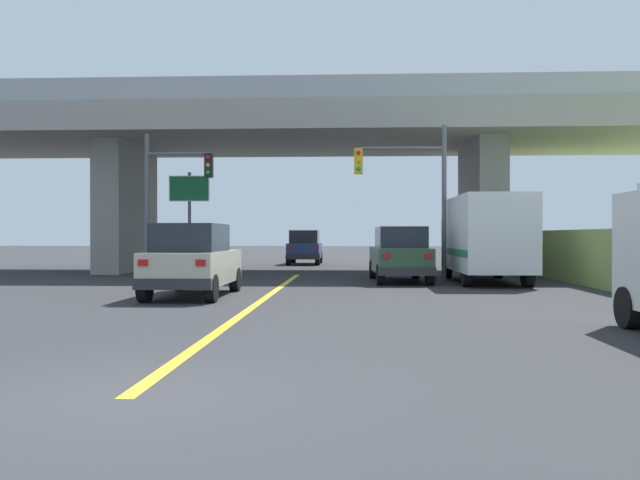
% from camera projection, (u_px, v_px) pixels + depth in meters
% --- Properties ---
extents(ground, '(160.00, 160.00, 0.00)m').
position_uv_depth(ground, '(302.00, 272.00, 30.92)').
color(ground, '#2B2B2D').
extents(overpass_bridge, '(35.18, 9.46, 8.11)m').
position_uv_depth(overpass_bridge, '(302.00, 144.00, 30.88)').
color(overpass_bridge, gray).
rests_on(overpass_bridge, ground).
extents(lane_divider_stripe, '(0.20, 21.75, 0.01)m').
position_uv_depth(lane_divider_stripe, '(264.00, 299.00, 17.64)').
color(lane_divider_stripe, yellow).
rests_on(lane_divider_stripe, ground).
extents(suv_lead, '(1.96, 4.57, 2.02)m').
position_uv_depth(suv_lead, '(193.00, 260.00, 18.24)').
color(suv_lead, '#B7B29E').
rests_on(suv_lead, ground).
extents(suv_crossing, '(2.12, 4.87, 2.02)m').
position_uv_depth(suv_crossing, '(400.00, 254.00, 24.16)').
color(suv_crossing, '#2D4C33').
rests_on(suv_crossing, ground).
extents(box_truck, '(2.33, 6.58, 3.08)m').
position_uv_depth(box_truck, '(486.00, 238.00, 23.61)').
color(box_truck, silver).
rests_on(box_truck, ground).
extents(sedan_oncoming, '(1.93, 4.34, 2.02)m').
position_uv_depth(sedan_oncoming, '(305.00, 247.00, 39.20)').
color(sedan_oncoming, navy).
rests_on(sedan_oncoming, ground).
extents(traffic_signal_nearside, '(3.47, 0.36, 5.87)m').
position_uv_depth(traffic_signal_nearside, '(414.00, 183.00, 24.76)').
color(traffic_signal_nearside, '#56595E').
rests_on(traffic_signal_nearside, ground).
extents(traffic_signal_farside, '(2.74, 0.36, 5.76)m').
position_uv_depth(traffic_signal_farside, '(169.00, 188.00, 26.20)').
color(traffic_signal_farside, '#56595E').
rests_on(traffic_signal_farside, ground).
extents(highway_sign, '(1.82, 0.17, 4.54)m').
position_uv_depth(highway_sign, '(189.00, 198.00, 29.40)').
color(highway_sign, '#56595E').
rests_on(highway_sign, ground).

